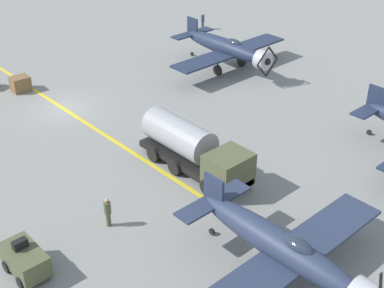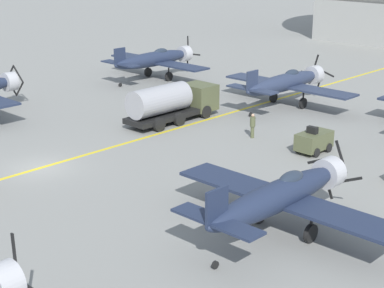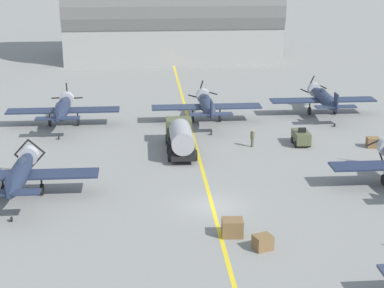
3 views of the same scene
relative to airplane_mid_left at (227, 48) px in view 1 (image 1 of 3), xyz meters
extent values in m
plane|color=gray|center=(14.70, -2.89, -2.01)|extent=(400.00, 400.00, 0.00)
cube|color=yellow|center=(14.70, -2.89, -2.01)|extent=(0.30, 160.00, 0.01)
ellipsoid|color=#222C45|center=(0.00, -0.41, 0.04)|extent=(1.50, 9.50, 1.42)
cylinder|color=#B7B7BC|center=(0.00, 4.04, 0.04)|extent=(1.57, 0.90, 1.58)
ellipsoid|color=#232D3D|center=(0.00, 0.73, 0.60)|extent=(0.80, 1.70, 0.76)
cube|color=#222C45|center=(0.00, 0.35, -0.30)|extent=(12.00, 2.10, 0.16)
cube|color=#222C45|center=(0.00, -4.50, 0.19)|extent=(4.40, 1.10, 0.12)
cube|color=#222C45|center=(0.00, -4.50, 0.84)|extent=(0.14, 1.30, 1.60)
sphere|color=black|center=(0.00, 4.54, 0.04)|extent=(0.56, 0.56, 0.56)
cube|color=black|center=(0.64, 4.54, 0.64)|extent=(1.37, 0.06, 1.30)
cube|color=black|center=(-0.60, 4.54, 0.68)|extent=(1.30, 0.06, 1.37)
cube|color=black|center=(-0.64, 4.54, -0.56)|extent=(1.37, 0.06, 1.30)
cube|color=black|center=(0.60, 4.54, -0.60)|extent=(1.30, 0.06, 1.37)
cylinder|color=black|center=(-1.50, 0.35, -0.93)|extent=(0.14, 0.14, 1.26)
cylinder|color=black|center=(-1.50, 0.35, -1.56)|extent=(0.22, 0.90, 0.90)
cylinder|color=black|center=(1.50, 0.35, -0.93)|extent=(0.14, 0.14, 1.26)
cylinder|color=black|center=(1.50, 0.35, -1.56)|extent=(0.22, 0.90, 0.90)
cylinder|color=black|center=(0.00, -4.56, -1.83)|extent=(0.12, 0.36, 0.36)
cube|color=#222C46|center=(1.11, 14.96, 0.19)|extent=(4.40, 1.10, 0.12)
cube|color=#222C46|center=(1.11, 14.96, 0.84)|extent=(0.14, 1.30, 1.60)
cylinder|color=black|center=(1.11, 14.90, -1.83)|extent=(0.12, 0.36, 0.36)
ellipsoid|color=#29344D|center=(16.60, 19.35, 0.04)|extent=(1.50, 9.50, 1.42)
ellipsoid|color=#232D3D|center=(16.60, 20.49, 0.60)|extent=(0.80, 1.70, 0.76)
cube|color=#29344D|center=(16.60, 20.11, -0.30)|extent=(12.00, 2.10, 0.16)
cube|color=#29344D|center=(16.60, 15.26, 0.19)|extent=(4.40, 1.10, 0.12)
cube|color=#29344D|center=(16.60, 15.26, 0.84)|extent=(0.14, 1.30, 1.60)
cube|color=black|center=(16.36, 24.30, 0.88)|extent=(0.61, 0.06, 1.72)
cylinder|color=black|center=(15.10, 20.11, -0.93)|extent=(0.14, 0.14, 1.26)
cylinder|color=black|center=(15.10, 20.11, -1.56)|extent=(0.22, 0.90, 0.90)
cylinder|color=black|center=(18.10, 20.11, -0.93)|extent=(0.14, 0.14, 1.26)
cylinder|color=black|center=(16.60, 15.20, -1.83)|extent=(0.12, 0.36, 0.36)
cube|color=black|center=(13.12, 9.98, -1.39)|extent=(2.25, 8.00, 0.40)
cube|color=#515638|center=(13.12, 12.94, -0.59)|extent=(2.50, 2.08, 2.00)
cylinder|color=#9E9EA3|center=(13.12, 8.66, -0.09)|extent=(2.10, 4.96, 2.10)
cylinder|color=black|center=(11.94, 12.46, -1.51)|extent=(0.30, 1.00, 1.00)
cylinder|color=black|center=(14.31, 12.46, -1.51)|extent=(0.30, 1.00, 1.00)
cylinder|color=black|center=(11.94, 9.58, -1.51)|extent=(0.30, 1.00, 1.00)
cylinder|color=black|center=(14.31, 9.58, -1.51)|extent=(0.30, 1.00, 1.00)
cylinder|color=black|center=(11.94, 7.50, -1.51)|extent=(0.30, 1.00, 1.00)
cylinder|color=black|center=(14.31, 7.50, -1.51)|extent=(0.30, 1.00, 1.00)
cube|color=#515638|center=(25.03, 11.27, -1.21)|extent=(1.40, 2.60, 1.10)
cube|color=black|center=(25.03, 11.01, -0.44)|extent=(0.70, 0.36, 0.44)
cylinder|color=black|center=(24.34, 11.99, -1.71)|extent=(0.20, 0.60, 0.60)
cylinder|color=black|center=(25.72, 11.99, -1.71)|extent=(0.20, 0.60, 0.60)
cylinder|color=black|center=(24.34, 10.56, -1.71)|extent=(0.20, 0.60, 0.60)
cylinder|color=black|center=(25.72, 10.56, -1.71)|extent=(0.20, 0.60, 0.60)
cylinder|color=#334256|center=(-6.04, -9.53, -1.59)|extent=(0.26, 0.26, 0.84)
cylinder|color=#334256|center=(-6.04, -9.53, -0.83)|extent=(0.38, 0.38, 0.70)
sphere|color=tan|center=(-6.04, -9.53, -0.37)|extent=(0.23, 0.23, 0.23)
cylinder|color=#515638|center=(20.14, 10.97, -1.60)|extent=(0.26, 0.26, 0.83)
cylinder|color=#515638|center=(20.14, 10.97, -0.84)|extent=(0.38, 0.38, 0.69)
sphere|color=tan|center=(20.14, 10.97, -0.38)|extent=(0.22, 0.22, 0.22)
cube|color=brown|center=(15.51, -8.11, -1.41)|extent=(1.51, 1.28, 1.20)
camera|label=1|loc=(31.97, 30.54, 16.15)|focal=50.00mm
camera|label=2|loc=(46.91, -22.92, 11.47)|focal=60.00mm
camera|label=3|loc=(9.58, -47.56, 17.57)|focal=60.00mm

